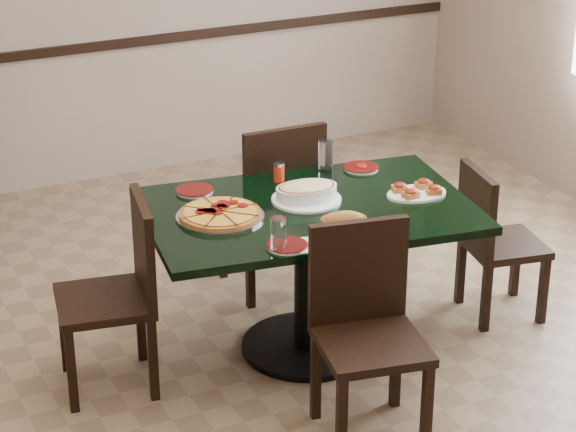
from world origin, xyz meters
name	(u,v)px	position (x,y,z in m)	size (l,w,h in m)	color
floor	(298,367)	(0.00, 0.00, 0.00)	(5.50, 5.50, 0.00)	#7C6547
room_shell	(325,21)	(1.02, 1.73, 1.17)	(5.50, 5.50, 5.50)	white
main_table	(308,243)	(0.12, 0.14, 0.57)	(1.61, 1.16, 0.75)	black
chair_far	(276,199)	(0.24, 0.75, 0.54)	(0.45, 0.45, 0.96)	black
chair_near	(365,319)	(0.04, -0.54, 0.51)	(0.50, 0.50, 0.92)	black
chair_right	(492,236)	(1.10, 0.05, 0.44)	(0.43, 0.43, 0.80)	black
chair_left	(122,285)	(-0.76, 0.23, 0.50)	(0.48, 0.48, 0.90)	black
pepperoni_pizza	(220,214)	(-0.30, 0.20, 0.77)	(0.40, 0.40, 0.04)	silver
lasagna_casserole	(306,191)	(0.14, 0.21, 0.80)	(0.33, 0.33, 0.09)	white
bread_basket	(344,222)	(0.14, -0.17, 0.79)	(0.23, 0.19, 0.09)	brown
bruschetta_platter	(417,191)	(0.64, 0.04, 0.77)	(0.31, 0.23, 0.05)	white
side_plate_near	(287,246)	(-0.16, -0.21, 0.76)	(0.18, 0.18, 0.02)	white
side_plate_far_r	(361,167)	(0.57, 0.45, 0.76)	(0.18, 0.18, 0.03)	white
side_plate_far_l	(195,190)	(-0.29, 0.53, 0.76)	(0.18, 0.18, 0.02)	white
napkin_setting	(309,245)	(-0.07, -0.24, 0.75)	(0.19, 0.19, 0.01)	white
water_glass_a	(326,156)	(0.39, 0.50, 0.83)	(0.07, 0.07, 0.16)	white
water_glass_b	(278,234)	(-0.21, -0.22, 0.82)	(0.07, 0.07, 0.15)	white
pepper_shaker	(279,172)	(0.13, 0.49, 0.80)	(0.05, 0.05, 0.09)	red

